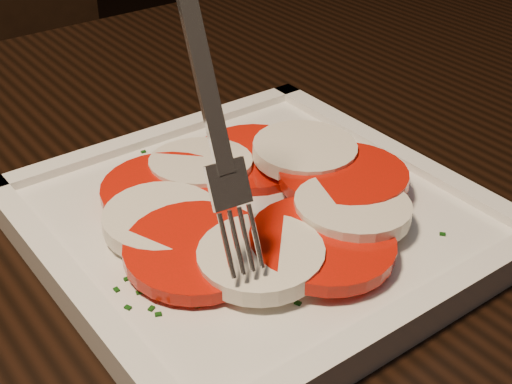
% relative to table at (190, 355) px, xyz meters
% --- Properties ---
extents(table, '(1.29, 0.94, 0.75)m').
position_rel_table_xyz_m(table, '(0.00, 0.00, 0.00)').
color(table, black).
rests_on(table, ground).
extents(plate, '(0.29, 0.29, 0.01)m').
position_rel_table_xyz_m(plate, '(0.04, -0.01, 0.11)').
color(plate, white).
rests_on(plate, table).
extents(caprese_salad, '(0.20, 0.20, 0.02)m').
position_rel_table_xyz_m(caprese_salad, '(0.04, -0.01, 0.12)').
color(caprese_salad, red).
rests_on(caprese_salad, plate).
extents(fork, '(0.03, 0.08, 0.17)m').
position_rel_table_xyz_m(fork, '(-0.00, -0.04, 0.22)').
color(fork, white).
rests_on(fork, caprese_salad).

